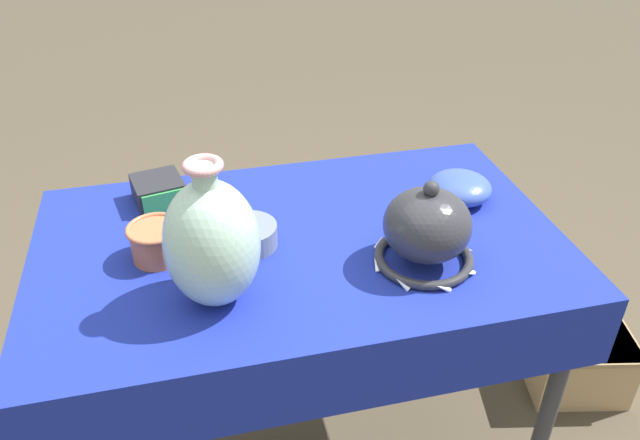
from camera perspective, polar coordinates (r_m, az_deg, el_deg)
ground_plane at (r=2.06m, az=-1.47°, el=-19.42°), size 14.00×14.00×0.00m
display_table at (r=1.56m, az=-1.72°, el=-4.15°), size 1.28×0.77×0.77m
vase_tall_bulbous at (r=1.28m, az=-9.86°, el=-2.07°), size 0.20×0.20×0.33m
vase_dome_bell at (r=1.42m, az=9.73°, el=-0.89°), size 0.24×0.24×0.22m
mosaic_tile_box at (r=1.71m, az=-14.55°, el=2.61°), size 0.15×0.15×0.07m
cup_wide_terracotta at (r=1.48m, az=-14.74°, el=-1.86°), size 0.13×0.13×0.09m
bowl_shallow_cobalt at (r=1.70m, az=12.66°, el=2.90°), size 0.17×0.17×0.07m
pot_squat_slate at (r=1.50m, az=-6.58°, el=-1.37°), size 0.14×0.14×0.06m
wooden_crate at (r=2.30m, az=22.26°, el=-11.20°), size 0.37×0.36×0.22m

